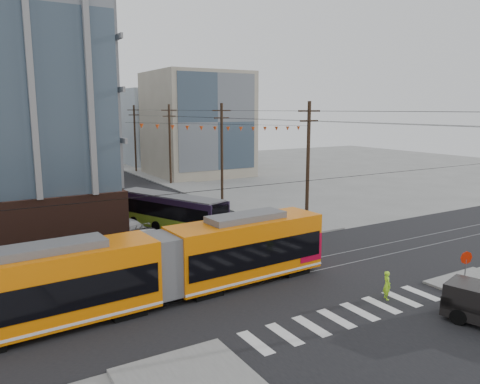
% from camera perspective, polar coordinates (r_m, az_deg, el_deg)
% --- Properties ---
extents(ground, '(160.00, 160.00, 0.00)m').
position_cam_1_polar(ground, '(27.27, 8.58, -12.35)').
color(ground, slate).
extents(bg_bldg_ne_near, '(14.00, 14.00, 16.00)m').
position_cam_1_polar(bg_bldg_ne_near, '(74.70, -5.28, 8.23)').
color(bg_bldg_ne_near, gray).
rests_on(bg_bldg_ne_near, ground).
extents(bg_bldg_ne_far, '(16.00, 16.00, 14.00)m').
position_cam_1_polar(bg_bldg_ne_far, '(93.88, -9.47, 7.90)').
color(bg_bldg_ne_far, '#8C99A5').
rests_on(bg_bldg_ne_far, ground).
extents(utility_pole_far, '(0.30, 0.30, 11.00)m').
position_cam_1_polar(utility_pole_far, '(79.46, -12.68, 6.34)').
color(utility_pole_far, black).
rests_on(utility_pole_far, ground).
extents(streetcar, '(20.98, 4.15, 4.02)m').
position_cam_1_polar(streetcar, '(25.89, -9.49, -8.87)').
color(streetcar, orange).
rests_on(streetcar, ground).
extents(city_bus, '(6.62, 11.32, 3.19)m').
position_cam_1_polar(city_bus, '(40.89, -8.55, -2.41)').
color(city_bus, black).
rests_on(city_bus, ground).
extents(parked_car_silver, '(2.44, 4.84, 1.52)m').
position_cam_1_polar(parked_car_silver, '(36.09, -12.01, -5.56)').
color(parked_car_silver, '#9B9B9B').
rests_on(parked_car_silver, ground).
extents(parked_car_white, '(3.37, 5.56, 1.51)m').
position_cam_1_polar(parked_car_white, '(39.70, -14.06, -4.23)').
color(parked_car_white, silver).
rests_on(parked_car_white, ground).
extents(parked_car_grey, '(2.71, 5.02, 1.34)m').
position_cam_1_polar(parked_car_grey, '(45.77, -16.49, -2.56)').
color(parked_car_grey, '#5D5D60').
rests_on(parked_car_grey, ground).
extents(pedestrian, '(0.59, 0.69, 1.62)m').
position_cam_1_polar(pedestrian, '(27.41, 17.47, -10.79)').
color(pedestrian, '#AFFF27').
rests_on(pedestrian, ground).
extents(stop_sign, '(0.93, 0.93, 2.45)m').
position_cam_1_polar(stop_sign, '(29.23, 25.72, -9.16)').
color(stop_sign, red).
rests_on(stop_sign, ground).
extents(jersey_barrier, '(1.49, 4.17, 0.82)m').
position_cam_1_polar(jersey_barrier, '(40.93, 7.08, -4.06)').
color(jersey_barrier, gray).
rests_on(jersey_barrier, ground).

